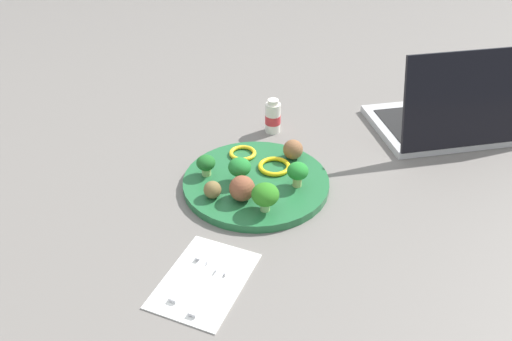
{
  "coord_description": "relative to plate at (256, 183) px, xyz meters",
  "views": [
    {
      "loc": [
        -0.76,
        -0.31,
        0.59
      ],
      "look_at": [
        0.0,
        0.0,
        0.04
      ],
      "focal_mm": 36.75,
      "sensor_mm": 36.0,
      "label": 1
    }
  ],
  "objects": [
    {
      "name": "ground_plane",
      "position": [
        0.0,
        0.0,
        -0.01
      ],
      "size": [
        4.0,
        4.0,
        0.0
      ],
      "primitive_type": "plane",
      "color": "slate"
    },
    {
      "name": "plate",
      "position": [
        0.0,
        0.0,
        0.0
      ],
      "size": [
        0.28,
        0.28,
        0.02
      ],
      "primitive_type": "cylinder",
      "color": "#236638",
      "rests_on": "ground_plane"
    },
    {
      "name": "broccoli_floret_far_rim",
      "position": [
        -0.02,
        0.09,
        0.03
      ],
      "size": [
        0.04,
        0.04,
        0.04
      ],
      "color": "#9CC774",
      "rests_on": "plate"
    },
    {
      "name": "broccoli_floret_front_right",
      "position": [
        -0.02,
        0.03,
        0.04
      ],
      "size": [
        0.04,
        0.04,
        0.05
      ],
      "color": "#99BD66",
      "rests_on": "plate"
    },
    {
      "name": "broccoli_floret_back_right",
      "position": [
        -0.08,
        -0.05,
        0.04
      ],
      "size": [
        0.05,
        0.05,
        0.05
      ],
      "color": "#90C575",
      "rests_on": "plate"
    },
    {
      "name": "broccoli_floret_mid_right",
      "position": [
        0.01,
        -0.08,
        0.04
      ],
      "size": [
        0.04,
        0.04,
        0.05
      ],
      "color": "#AABA6B",
      "rests_on": "plate"
    },
    {
      "name": "meatball_far_rim",
      "position": [
        0.1,
        -0.04,
        0.03
      ],
      "size": [
        0.04,
        0.04,
        0.04
      ],
      "primitive_type": "sphere",
      "color": "brown",
      "rests_on": "plate"
    },
    {
      "name": "meatball_back_left",
      "position": [
        -0.08,
        0.05,
        0.02
      ],
      "size": [
        0.03,
        0.03,
        0.03
      ],
      "primitive_type": "sphere",
      "color": "brown",
      "rests_on": "plate"
    },
    {
      "name": "meatball_near_rim",
      "position": [
        -0.07,
        0.0,
        0.03
      ],
      "size": [
        0.05,
        0.05,
        0.05
      ],
      "primitive_type": "sphere",
      "color": "brown",
      "rests_on": "plate"
    },
    {
      "name": "pepper_ring_center",
      "position": [
        0.05,
        -0.02,
        0.01
      ],
      "size": [
        0.07,
        0.07,
        0.01
      ],
      "primitive_type": "torus",
      "rotation": [
        0.0,
        0.0,
        3.18
      ],
      "color": "yellow",
      "rests_on": "plate"
    },
    {
      "name": "pepper_ring_far_rim",
      "position": [
        0.07,
        0.06,
        0.01
      ],
      "size": [
        0.08,
        0.08,
        0.01
      ],
      "primitive_type": "torus",
      "rotation": [
        0.0,
        0.0,
        5.82
      ],
      "color": "yellow",
      "rests_on": "plate"
    },
    {
      "name": "napkin",
      "position": [
        -0.26,
        -0.02,
        -0.01
      ],
      "size": [
        0.17,
        0.12,
        0.01
      ],
      "primitive_type": "cube",
      "rotation": [
        0.0,
        0.0,
        -0.01
      ],
      "color": "white",
      "rests_on": "ground_plane"
    },
    {
      "name": "fork",
      "position": [
        -0.25,
        -0.0,
        -0.0
      ],
      "size": [
        0.12,
        0.02,
        0.01
      ],
      "color": "silver",
      "rests_on": "napkin"
    },
    {
      "name": "knife",
      "position": [
        -0.25,
        -0.04,
        -0.0
      ],
      "size": [
        0.15,
        0.02,
        0.01
      ],
      "color": "silver",
      "rests_on": "napkin"
    },
    {
      "name": "yogurt_bottle",
      "position": [
        0.21,
        0.04,
        0.03
      ],
      "size": [
        0.03,
        0.03,
        0.08
      ],
      "color": "white",
      "rests_on": "ground_plane"
    },
    {
      "name": "laptop",
      "position": [
        0.35,
        -0.33,
        0.03
      ],
      "size": [
        0.36,
        0.39,
        0.21
      ],
      "color": "#BEBEBE",
      "rests_on": "ground_plane"
    }
  ]
}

